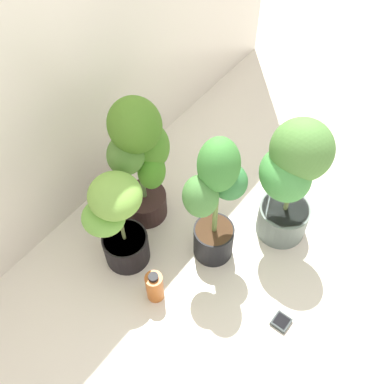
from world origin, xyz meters
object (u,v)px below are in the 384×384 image
Objects in this scene: potted_plant_front_right at (291,178)px; potted_plant_back_center at (141,156)px; potted_plant_center at (215,200)px; potted_plant_back_left at (118,222)px; nutrient_bottle at (155,287)px; hygrometer_box at (281,322)px.

potted_plant_front_right is 0.98× the size of potted_plant_back_center.
potted_plant_front_right is at bearing -32.89° from potted_plant_center.
nutrient_bottle is (-0.07, -0.26, -0.24)m from potted_plant_back_left.
nutrient_bottle is (-0.37, 0.07, -0.36)m from potted_plant_center.
hygrometer_box is at bearing -65.72° from nutrient_bottle.
potted_plant_back_left reaches higher than nutrient_bottle.
potted_plant_back_left is at bearing -161.58° from potted_plant_back_center.
hygrometer_box is at bearing -146.65° from potted_plant_front_right.
potted_plant_back_center reaches higher than potted_plant_front_right.
hygrometer_box is 0.63m from nutrient_bottle.
nutrient_bottle is (-0.36, -0.36, -0.38)m from potted_plant_back_center.
nutrient_bottle is at bearing -134.85° from potted_plant_back_center.
potted_plant_front_right is at bearing -56.21° from hygrometer_box.
potted_plant_center is (0.31, -0.33, 0.12)m from potted_plant_back_left.
potted_plant_back_center is (-0.02, 0.43, 0.02)m from potted_plant_center.
potted_plant_back_left is 0.34m from potted_plant_back_center.
potted_plant_back_left reaches higher than hygrometer_box.
hygrometer_box is (-0.44, -0.29, -0.44)m from potted_plant_front_right.
potted_plant_center is 1.02× the size of potted_plant_back_center.
potted_plant_front_right is 0.83m from nutrient_bottle.
potted_plant_back_left is 0.91m from hygrometer_box.
potted_plant_center is 10.43× the size of hygrometer_box.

